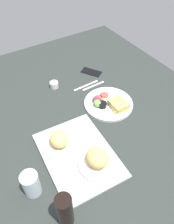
% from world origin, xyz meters
% --- Properties ---
extents(ground_plane, '(1.90, 1.50, 0.03)m').
position_xyz_m(ground_plane, '(0.00, 0.00, -0.01)').
color(ground_plane, '#282D2B').
extents(serving_tray, '(0.47, 0.36, 0.02)m').
position_xyz_m(serving_tray, '(-0.18, 0.21, 0.01)').
color(serving_tray, '#9EA0A3').
rests_on(serving_tray, ground_plane).
extents(bread_plate_near, '(0.19, 0.19, 0.09)m').
position_xyz_m(bread_plate_near, '(-0.28, 0.16, 0.05)').
color(bread_plate_near, white).
rests_on(bread_plate_near, serving_tray).
extents(bread_plate_far, '(0.19, 0.19, 0.09)m').
position_xyz_m(bread_plate_far, '(-0.09, 0.26, 0.05)').
color(bread_plate_far, white).
rests_on(bread_plate_far, serving_tray).
extents(plate_with_salad, '(0.30, 0.30, 0.05)m').
position_xyz_m(plate_with_salad, '(0.03, -0.13, 0.02)').
color(plate_with_salad, white).
rests_on(plate_with_salad, ground_plane).
extents(drinking_glass, '(0.08, 0.08, 0.13)m').
position_xyz_m(drinking_glass, '(-0.24, 0.47, 0.07)').
color(drinking_glass, silver).
rests_on(drinking_glass, ground_plane).
extents(soda_bottle, '(0.06, 0.06, 0.20)m').
position_xyz_m(soda_bottle, '(-0.42, 0.41, 0.10)').
color(soda_bottle, black).
rests_on(soda_bottle, ground_plane).
extents(espresso_cup, '(0.06, 0.06, 0.04)m').
position_xyz_m(espresso_cup, '(0.37, 0.07, 0.02)').
color(espresso_cup, silver).
rests_on(espresso_cup, ground_plane).
extents(fork, '(0.02, 0.17, 0.01)m').
position_xyz_m(fork, '(0.24, -0.16, 0.00)').
color(fork, '#B7B7BC').
rests_on(fork, ground_plane).
extents(knife, '(0.02, 0.19, 0.01)m').
position_xyz_m(knife, '(0.27, -0.12, 0.00)').
color(knife, '#B7B7BC').
rests_on(knife, ground_plane).
extents(cell_phone, '(0.16, 0.14, 0.01)m').
position_xyz_m(cell_phone, '(0.38, -0.23, 0.00)').
color(cell_phone, black).
rests_on(cell_phone, ground_plane).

